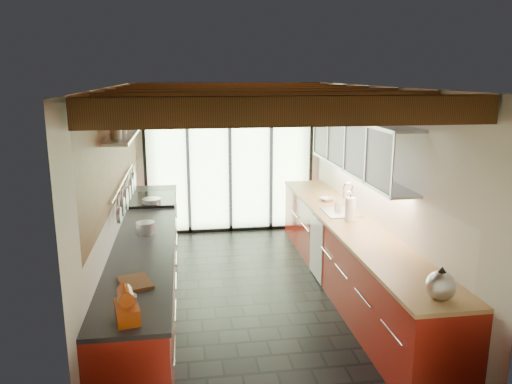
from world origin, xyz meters
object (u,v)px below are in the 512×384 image
(kettle, at_px, (441,284))
(bowl, at_px, (327,199))
(soap_bottle, at_px, (338,204))
(stand_mixer, at_px, (127,307))
(paper_towel, at_px, (350,209))

(kettle, height_order, bowl, kettle)
(kettle, bearing_deg, soap_bottle, 90.00)
(soap_bottle, xyz_separation_m, bowl, (0.00, 0.52, -0.06))
(stand_mixer, bearing_deg, soap_bottle, 47.57)
(soap_bottle, bearing_deg, paper_towel, -90.00)
(soap_bottle, bearing_deg, bowl, 90.00)
(soap_bottle, relative_size, bowl, 0.80)
(paper_towel, xyz_separation_m, bowl, (-0.00, 1.02, -0.12))
(paper_towel, bearing_deg, kettle, -90.00)
(stand_mixer, xyz_separation_m, soap_bottle, (2.54, 2.78, -0.02))
(stand_mixer, xyz_separation_m, kettle, (2.54, -0.01, 0.02))
(bowl, bearing_deg, stand_mixer, -127.61)
(paper_towel, height_order, bowl, paper_towel)
(soap_bottle, bearing_deg, kettle, -90.00)
(kettle, distance_m, paper_towel, 2.28)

